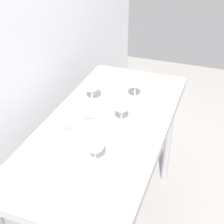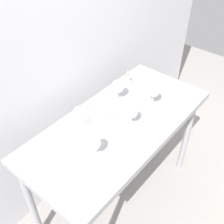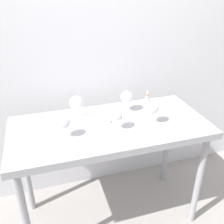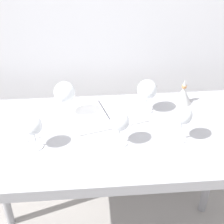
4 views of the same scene
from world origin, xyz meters
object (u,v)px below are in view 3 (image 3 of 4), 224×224
Objects in this scene: wine_glass_near_left at (64,123)px; wine_glass_far_left at (76,103)px; wine_glass_far_right at (127,97)px; wine_glass_near_right at (153,108)px; wine_glass_near_center at (117,115)px; tasting_sheet_upper at (57,124)px; decanter_funnel at (147,99)px; open_notebook at (103,115)px.

wine_glass_near_left is 0.85× the size of wine_glass_far_left.
wine_glass_far_right reaches higher than wine_glass_near_left.
wine_glass_near_right and wine_glass_far_right have the same top height.
wine_glass_near_center is 0.44m from tasting_sheet_upper.
wine_glass_far_right reaches higher than wine_glass_near_center.
wine_glass_far_left is 0.60m from decanter_funnel.
wine_glass_far_right is at bearing 56.80° from wine_glass_near_center.
wine_glass_near_center is 0.40× the size of open_notebook.
wine_glass_near_center is 0.60× the size of tasting_sheet_upper.
wine_glass_near_center is 1.16× the size of decanter_funnel.
open_notebook is (-0.04, 0.22, -0.10)m from wine_glass_near_center.
wine_glass_far_left is 0.47× the size of open_notebook.
tasting_sheet_upper is (-0.54, -0.05, -0.12)m from wine_glass_far_right.
wine_glass_near_center is 0.25m from open_notebook.
wine_glass_near_right reaches higher than wine_glass_near_center.
wine_glass_far_right is (-0.11, 0.23, -0.01)m from wine_glass_near_right.
wine_glass_far_right is 0.66× the size of tasting_sheet_upper.
wine_glass_near_center is at bearing -123.20° from wine_glass_far_right.
wine_glass_far_left is 1.07× the size of wine_glass_far_right.
wine_glass_far_left is 0.39m from wine_glass_far_right.
decanter_funnel is at bearing 72.63° from wine_glass_near_right.
wine_glass_near_right is 1.09× the size of wine_glass_near_center.
wine_glass_near_left is 0.61m from wine_glass_near_right.
decanter_funnel is (0.35, 0.30, -0.06)m from wine_glass_near_center.
open_notebook is 1.50× the size of tasting_sheet_upper.
wine_glass_near_center is at bearing -51.38° from tasting_sheet_upper.
decanter_funnel is (0.74, 0.11, 0.04)m from tasting_sheet_upper.
decanter_funnel is (0.59, 0.07, -0.08)m from wine_glass_far_left.
wine_glass_far_left is at bearing 135.40° from wine_glass_near_center.
tasting_sheet_upper is at bearing 164.09° from wine_glass_near_right.
wine_glass_near_right is at bearing -0.01° from wine_glass_near_left.
wine_glass_far_right is 0.56m from tasting_sheet_upper.
decanter_funnel is at bearing 40.36° from wine_glass_near_center.
wine_glass_near_left is at bearing -118.26° from wine_glass_far_left.
wine_glass_far_left is at bearing 61.74° from wine_glass_near_left.
wine_glass_near_center is (-0.26, -0.00, -0.01)m from wine_glass_near_right.
wine_glass_far_right is at bearing -20.17° from tasting_sheet_upper.
wine_glass_near_right is at bearing -107.37° from decanter_funnel.
decanter_funnel reaches higher than open_notebook.
wine_glass_far_left is 1.35× the size of decanter_funnel.
wine_glass_far_left is at bearing 162.63° from open_notebook.
wine_glass_far_right is 0.44× the size of open_notebook.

